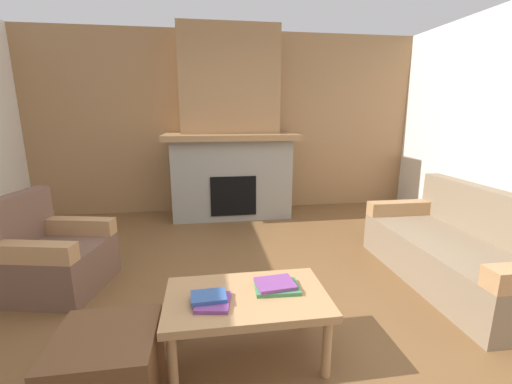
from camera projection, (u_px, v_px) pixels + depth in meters
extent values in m
plane|color=brown|center=(258.00, 310.00, 2.66)|extent=(9.00, 9.00, 0.00)
cube|color=#997047|center=(228.00, 124.00, 5.23)|extent=(6.00, 0.12, 2.70)
cube|color=gray|center=(231.00, 178.00, 5.02)|extent=(1.70, 0.70, 1.15)
cube|color=black|center=(233.00, 196.00, 4.75)|extent=(0.64, 0.08, 0.56)
cube|color=#997047|center=(231.00, 136.00, 4.83)|extent=(1.90, 0.82, 0.08)
cube|color=#997047|center=(229.00, 81.00, 4.79)|extent=(1.40, 0.50, 1.47)
cube|color=#847056|center=(452.00, 261.00, 3.07)|extent=(0.86, 1.81, 0.40)
cube|color=#847056|center=(493.00, 215.00, 3.02)|extent=(0.18, 1.80, 0.45)
cube|color=tan|center=(405.00, 208.00, 3.80)|extent=(0.84, 0.17, 0.15)
cube|color=brown|center=(58.00, 267.00, 2.96)|extent=(0.91, 0.91, 0.40)
cube|color=brown|center=(16.00, 220.00, 2.88)|extent=(0.30, 0.77, 0.45)
cube|color=tan|center=(27.00, 252.00, 2.59)|extent=(0.77, 0.30, 0.15)
cube|color=tan|center=(75.00, 226.00, 3.19)|extent=(0.77, 0.30, 0.15)
cube|color=tan|center=(247.00, 299.00, 2.08)|extent=(1.00, 0.60, 0.05)
cylinder|color=tan|center=(173.00, 364.00, 1.83)|extent=(0.06, 0.06, 0.38)
cylinder|color=tan|center=(327.00, 348.00, 1.96)|extent=(0.06, 0.06, 0.38)
cylinder|color=tan|center=(179.00, 313.00, 2.29)|extent=(0.06, 0.06, 0.38)
cylinder|color=tan|center=(303.00, 303.00, 2.42)|extent=(0.06, 0.06, 0.38)
cube|color=brown|center=(108.00, 367.00, 1.79)|extent=(0.52, 0.52, 0.40)
cube|color=#7A3D84|center=(213.00, 302.00, 1.97)|extent=(0.23, 0.25, 0.02)
cube|color=#335699|center=(209.00, 297.00, 1.99)|extent=(0.21, 0.16, 0.02)
cube|color=#3D7F4C|center=(277.00, 287.00, 2.14)|extent=(0.29, 0.22, 0.02)
cube|color=#7A3D84|center=(275.00, 284.00, 2.14)|extent=(0.26, 0.21, 0.02)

